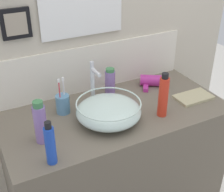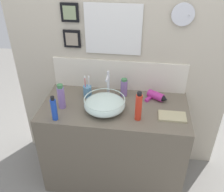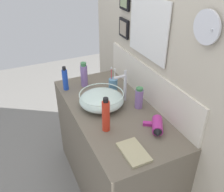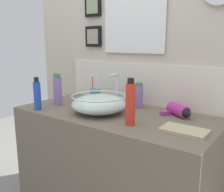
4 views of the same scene
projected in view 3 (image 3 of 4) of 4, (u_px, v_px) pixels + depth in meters
ground_plane at (113, 183)px, 2.29m from camera, size 6.00×6.00×0.00m
vanity_counter at (113, 150)px, 2.08m from camera, size 1.23×0.60×0.83m
back_panel at (154, 59)px, 1.80m from camera, size 1.98×0.10×2.34m
glass_bowl_sink at (102, 99)px, 1.87m from camera, size 0.34×0.34×0.11m
faucet at (124, 84)px, 1.89m from camera, size 0.02×0.11×0.25m
hair_drier at (157, 126)px, 1.63m from camera, size 0.21×0.15×0.07m
toothbrush_cup at (113, 84)px, 2.07m from camera, size 0.07×0.07×0.21m
lotion_bottle at (106, 115)px, 1.59m from camera, size 0.05×0.05×0.25m
soap_dispenser at (65, 79)px, 2.06m from camera, size 0.04×0.04×0.21m
spray_bottle at (84, 75)px, 2.11m from camera, size 0.06×0.06×0.22m
shampoo_bottle at (139, 98)px, 1.84m from camera, size 0.06×0.06×0.17m
hand_towel at (134, 152)px, 1.46m from camera, size 0.22×0.13×0.02m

